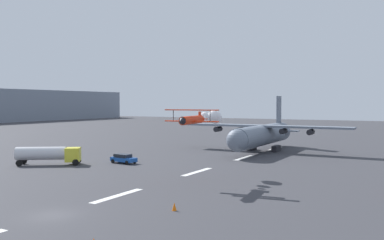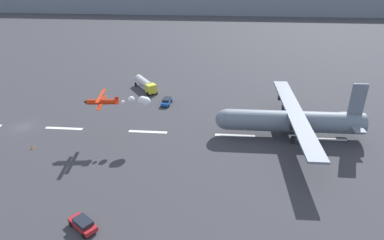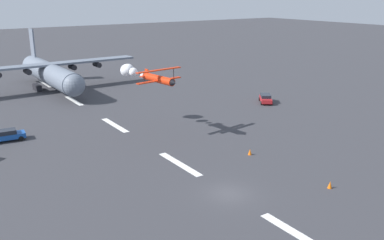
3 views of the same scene
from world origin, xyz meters
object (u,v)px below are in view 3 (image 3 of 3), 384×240
at_px(stunt_biplane_red, 139,73).
at_px(followme_car_yellow, 266,98).
at_px(cargo_transport_plane, 52,74).
at_px(traffic_cone_far, 250,152).
at_px(airport_staff_sedan, 7,135).
at_px(traffic_cone_near, 330,185).

relative_size(stunt_biplane_red, followme_car_yellow, 2.77).
xyz_separation_m(cargo_transport_plane, stunt_biplane_red, (-30.76, -3.46, 4.43)).
bearing_deg(traffic_cone_far, cargo_transport_plane, 10.80).
height_order(stunt_biplane_red, traffic_cone_far, stunt_biplane_red).
distance_m(airport_staff_sedan, traffic_cone_far, 31.75).
bearing_deg(followme_car_yellow, traffic_cone_near, 146.88).
xyz_separation_m(followme_car_yellow, traffic_cone_far, (-17.27, 19.15, -0.44)).
bearing_deg(traffic_cone_near, traffic_cone_far, 2.62).
relative_size(traffic_cone_near, traffic_cone_far, 1.00).
relative_size(followme_car_yellow, airport_staff_sedan, 1.00).
height_order(cargo_transport_plane, traffic_cone_near, cargo_transport_plane).
distance_m(followme_car_yellow, traffic_cone_near, 34.10).
distance_m(followme_car_yellow, airport_staff_sedan, 42.50).
height_order(followme_car_yellow, traffic_cone_far, followme_car_yellow).
distance_m(cargo_transport_plane, airport_staff_sedan, 29.77).
xyz_separation_m(cargo_transport_plane, airport_staff_sedan, (-26.15, 13.98, -2.65)).
height_order(cargo_transport_plane, airport_staff_sedan, cargo_transport_plane).
bearing_deg(stunt_biplane_red, followme_car_yellow, -89.74).
relative_size(cargo_transport_plane, traffic_cone_near, 47.40).
bearing_deg(airport_staff_sedan, stunt_biplane_red, -104.81).
distance_m(stunt_biplane_red, followme_car_yellow, 25.81).
xyz_separation_m(cargo_transport_plane, traffic_cone_near, (-59.20, -9.66, -3.08)).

